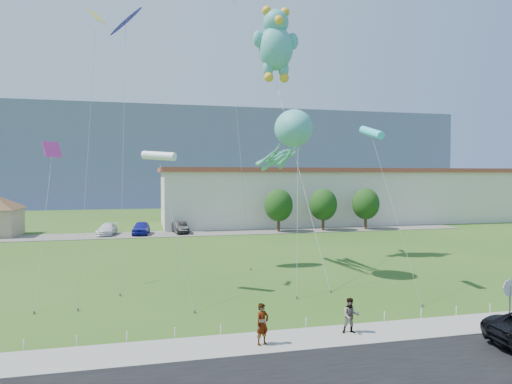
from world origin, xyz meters
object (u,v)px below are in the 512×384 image
(parked_car_black, at_px, (180,227))
(parked_car_blue, at_px, (141,228))
(stop_sign, at_px, (510,293))
(parked_car_white, at_px, (107,229))
(warehouse, at_px, (359,195))
(octopus_kite, at_px, (288,139))
(pedestrian_left, at_px, (262,324))
(teddy_bear_kite, at_px, (276,43))
(pedestrian_right, at_px, (351,316))

(parked_car_black, bearing_deg, parked_car_blue, 174.98)
(stop_sign, distance_m, parked_car_white, 44.63)
(warehouse, bearing_deg, octopus_kite, -123.25)
(stop_sign, distance_m, pedestrian_left, 11.14)
(teddy_bear_kite, bearing_deg, parked_car_black, 109.63)
(octopus_kite, xyz_separation_m, teddy_bear_kite, (0.90, 6.42, 8.68))
(warehouse, relative_size, parked_car_blue, 13.44)
(stop_sign, distance_m, octopus_kite, 17.17)
(parked_car_blue, bearing_deg, parked_car_black, 8.62)
(octopus_kite, bearing_deg, stop_sign, -67.62)
(pedestrian_right, xyz_separation_m, teddy_bear_kite, (1.98, 19.01, 17.45))
(stop_sign, relative_size, teddy_bear_kite, 0.12)
(stop_sign, relative_size, pedestrian_left, 1.46)
(warehouse, height_order, parked_car_white, warehouse)
(warehouse, distance_m, pedestrian_left, 54.61)
(pedestrian_right, relative_size, teddy_bear_kite, 0.07)
(warehouse, xyz_separation_m, teddy_bear_kite, (-21.43, -27.63, 14.20))
(stop_sign, relative_size, parked_car_black, 0.59)
(parked_car_blue, distance_m, teddy_bear_kite, 28.10)
(parked_car_blue, xyz_separation_m, octopus_kite, (10.52, -25.21, 8.82))
(warehouse, height_order, teddy_bear_kite, teddy_bear_kite)
(stop_sign, bearing_deg, parked_car_blue, 112.55)
(pedestrian_right, relative_size, octopus_kite, 0.13)
(parked_car_blue, distance_m, parked_car_black, 4.65)
(warehouse, height_order, pedestrian_right, warehouse)
(parked_car_blue, distance_m, octopus_kite, 28.71)
(parked_car_white, xyz_separation_m, teddy_bear_kite, (15.35, -19.17, 17.62))
(parked_car_black, height_order, octopus_kite, octopus_kite)
(pedestrian_right, height_order, parked_car_white, pedestrian_right)
(teddy_bear_kite, bearing_deg, octopus_kite, -97.98)
(pedestrian_left, height_order, teddy_bear_kite, teddy_bear_kite)
(warehouse, distance_m, parked_car_white, 37.89)
(parked_car_blue, height_order, octopus_kite, octopus_kite)
(warehouse, xyz_separation_m, stop_sign, (-16.50, -48.21, -2.26))
(stop_sign, xyz_separation_m, parked_car_black, (-11.70, 39.55, -1.11))
(stop_sign, xyz_separation_m, octopus_kite, (-5.83, 14.15, 7.78))
(pedestrian_right, bearing_deg, pedestrian_left, -161.51)
(parked_car_white, height_order, parked_car_black, parked_car_black)
(parked_car_blue, bearing_deg, pedestrian_right, -69.69)
(parked_car_blue, bearing_deg, parked_car_white, -179.27)
(stop_sign, height_order, parked_car_white, stop_sign)
(octopus_kite, height_order, teddy_bear_kite, teddy_bear_kite)
(pedestrian_right, relative_size, parked_car_white, 0.35)
(pedestrian_left, height_order, octopus_kite, octopus_kite)
(warehouse, xyz_separation_m, pedestrian_right, (-23.41, -46.65, -3.24))
(parked_car_white, bearing_deg, pedestrian_left, -68.47)
(warehouse, xyz_separation_m, pedestrian_left, (-27.55, -47.05, -3.17))
(stop_sign, xyz_separation_m, pedestrian_left, (-11.05, 1.16, -0.91))
(parked_car_blue, xyz_separation_m, teddy_bear_kite, (11.42, -18.79, 17.50))
(warehouse, relative_size, parked_car_white, 13.54)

